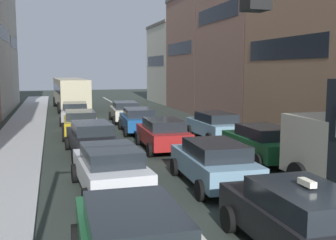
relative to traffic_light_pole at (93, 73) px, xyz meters
The scene contains 17 objects.
sidewalk_left 21.12m from the traffic_light_pole, 96.21° to the left, with size 2.60×64.00×0.14m, color #B4B4B4.
lane_stripe_left 21.19m from the traffic_light_pole, 82.42° to the left, with size 0.16×60.00×0.01m, color silver.
lane_stripe_right 21.89m from the traffic_light_pole, 73.42° to the left, with size 0.16×60.00×0.01m, color silver.
building_row_right 25.95m from the traffic_light_pole, 56.31° to the left, with size 7.20×43.90×14.30m.
traffic_light_pole is the anchor object (origin of this frame).
taxi_centre_lane_front 5.91m from the traffic_light_pole, 29.83° to the left, with size 2.10×4.32×1.66m.
sedan_centre_lane_second 9.52m from the traffic_light_pole, 59.18° to the left, with size 2.18×4.36×1.49m.
wagon_left_lane_second 8.56m from the traffic_light_pole, 81.25° to the left, with size 2.24×4.39×1.49m.
hatchback_centre_lane_third 14.96m from the traffic_light_pole, 71.86° to the left, with size 2.16×4.35×1.49m.
sedan_left_lane_third 14.11m from the traffic_light_pole, 85.05° to the left, with size 2.26×4.40×1.49m.
coupe_centre_lane_fourth 20.13m from the traffic_light_pole, 76.93° to the left, with size 2.25×4.39×1.49m.
sedan_left_lane_fourth 19.19m from the traffic_light_pole, 86.86° to the left, with size 2.14×4.34×1.49m.
sedan_centre_lane_fifth 25.01m from the traffic_light_pole, 79.39° to the left, with size 2.24×4.39×1.49m.
sedan_left_lane_fifth 24.97m from the traffic_light_pole, 87.55° to the left, with size 2.24×4.39×1.49m.
sedan_right_lane_behind_truck 13.58m from the traffic_light_pole, 52.99° to the left, with size 2.10×4.32×1.49m.
wagon_right_lane_far 18.03m from the traffic_light_pole, 63.18° to the left, with size 2.15×4.35×1.49m.
bus_mid_queue_primary 34.87m from the traffic_light_pole, 88.03° to the left, with size 3.18×10.61×2.90m.
Camera 1 is at (-4.87, -5.07, 3.86)m, focal length 43.31 mm.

